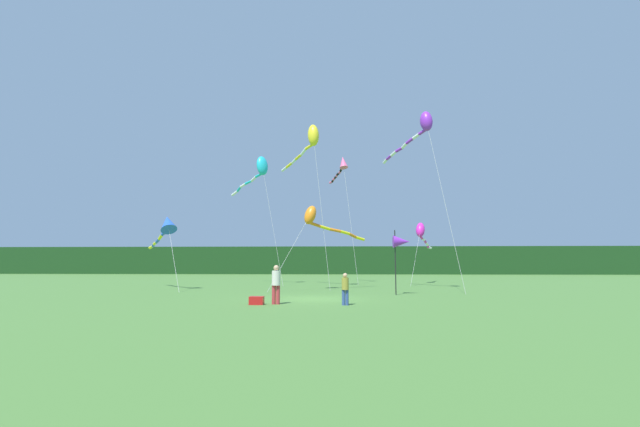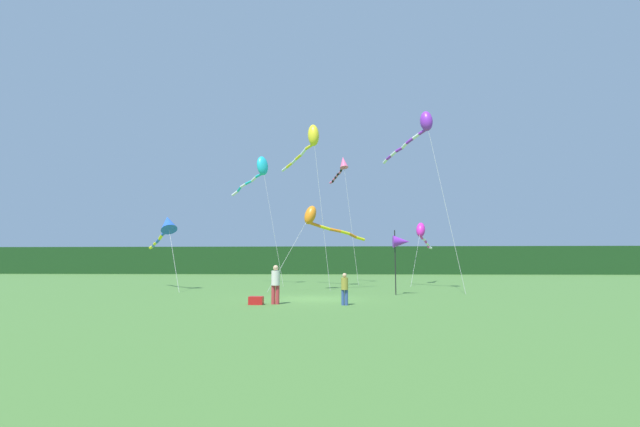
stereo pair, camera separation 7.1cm
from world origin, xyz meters
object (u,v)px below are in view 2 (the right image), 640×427
Objects in this scene: cooler_box at (256,301)px; banner_flag_pole at (401,242)px; person_adult at (276,282)px; kite_blue at (166,226)px; kite_rainbow at (342,165)px; kite_cyan at (260,169)px; person_child at (345,287)px; kite_yellow at (311,139)px; kite_purple at (422,127)px; kite_orange at (317,219)px; kite_magenta at (422,232)px.

cooler_box is 9.41m from banner_flag_pole.
kite_blue is at bearing 133.49° from person_adult.
kite_rainbow reaches higher than kite_cyan.
person_adult is 20.44m from kite_rainbow.
kite_blue is (-11.94, 9.75, 3.48)m from person_child.
kite_cyan reaches higher than person_adult.
kite_cyan is at bearing 113.30° from person_child.
kite_cyan is at bearing 134.65° from banner_flag_pole.
person_adult is 1.11m from cooler_box.
kite_yellow is at bearing -42.44° from kite_cyan.
kite_rainbow is 10.33m from kite_purple.
kite_purple reaches higher than kite_blue.
kite_yellow is 1.90× the size of kite_orange.
kite_purple reaches higher than kite_orange.
kite_blue is 20.70m from kite_magenta.
kite_yellow is 13.00m from kite_magenta.
person_adult is 21.11m from kite_magenta.
kite_yellow is (-5.55, 6.07, 7.80)m from banner_flag_pole.
kite_magenta is at bearing 80.72° from kite_purple.
banner_flag_pole is 6.67m from kite_orange.
person_adult is 0.14× the size of kite_purple.
kite_purple reaches higher than kite_magenta.
kite_purple is (8.14, 9.10, 9.77)m from person_adult.
kite_rainbow is 1.38× the size of kite_magenta.
kite_yellow is 7.96m from kite_purple.
person_child is at bearing -79.69° from kite_orange.
kite_blue reaches higher than cooler_box.
kite_rainbow reaches higher than kite_blue.
cooler_box is at bearing -133.90° from kite_purple.
kite_rainbow is 8.99m from kite_magenta.
kite_magenta is (18.65, 8.99, 0.16)m from kite_blue.
person_adult is 15.19m from kite_yellow.
kite_purple is (8.94, 9.29, 10.53)m from cooler_box.
kite_blue is (-8.97, 9.46, 3.29)m from person_adult.
kite_rainbow is (-3.26, 12.42, 7.34)m from banner_flag_pole.
kite_magenta is at bearing 11.16° from kite_cyan.
cooler_box is 0.09× the size of kite_blue.
kite_yellow is at bearing -143.04° from kite_magenta.
kite_purple is at bearing 46.10° from cooler_box.
kite_orange reaches higher than banner_flag_pole.
cooler_box is 0.05× the size of kite_purple.
person_adult reaches higher than cooler_box.
banner_flag_pole is at bearing -75.27° from kite_rainbow.
banner_flag_pole is 13.46m from kite_magenta.
kite_cyan is 1.71× the size of kite_orange.
kite_orange is (5.11, -6.14, -4.84)m from kite_cyan.
kite_cyan is (-13.62, -2.69, 5.13)m from kite_magenta.
kite_rainbow reaches higher than person_adult.
banner_flag_pole is (3.18, 5.84, 2.16)m from person_child.
kite_cyan reaches higher than kite_orange.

